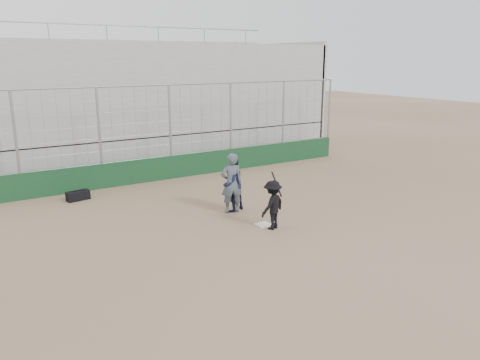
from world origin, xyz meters
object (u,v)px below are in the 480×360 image
umpire (231,186)px  equipment_bag (78,196)px  batter_at_plate (273,205)px  catcher_crouched (233,193)px

umpire → equipment_bag: 5.89m
batter_at_plate → equipment_bag: 7.58m
batter_at_plate → umpire: size_ratio=0.92×
batter_at_plate → catcher_crouched: (-0.13, 2.09, -0.14)m
batter_at_plate → equipment_bag: bearing=124.9°
batter_at_plate → equipment_bag: (-4.32, 6.19, -0.59)m
batter_at_plate → equipment_bag: batter_at_plate is taller
batter_at_plate → umpire: 2.02m
batter_at_plate → catcher_crouched: size_ratio=1.36×
equipment_bag → batter_at_plate: bearing=-55.1°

